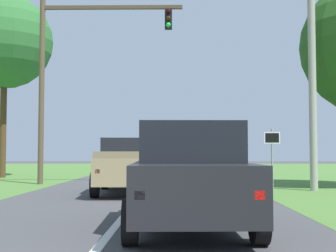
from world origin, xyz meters
TOP-DOWN VIEW (x-y plane):
  - ground_plane at (0.00, 9.51)m, footprint 120.00×120.00m
  - red_suv_near at (1.40, 5.32)m, footprint 2.33×4.85m
  - pickup_truck_lead at (-0.41, 12.93)m, footprint 2.58×5.68m
  - traffic_light at (-3.31, 17.43)m, footprint 6.41×0.40m
  - keep_moving_sign at (4.83, 14.58)m, footprint 0.60×0.09m
  - utility_pole_right at (6.26, 14.08)m, footprint 0.28×0.28m
  - extra_tree_1 at (-8.46, 22.81)m, footprint 5.33×5.33m

SIDE VIEW (x-z plane):
  - ground_plane at x=0.00m, z-range 0.00..0.00m
  - pickup_truck_lead at x=-0.41m, z-range 0.02..1.91m
  - red_suv_near at x=1.40m, z-range 0.04..1.97m
  - keep_moving_sign at x=4.83m, z-range 0.33..2.64m
  - utility_pole_right at x=6.26m, z-range 0.00..8.77m
  - traffic_light at x=-3.31m, z-range 1.23..9.74m
  - extra_tree_1 at x=-8.46m, z-range 2.48..12.81m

